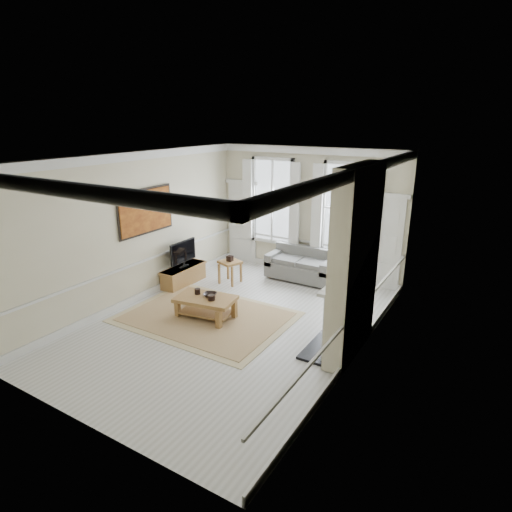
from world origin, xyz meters
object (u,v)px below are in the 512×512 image
Objects in this scene: side_table at (230,265)px; coffee_table at (206,301)px; sofa at (302,266)px; tv_stand at (184,275)px.

coffee_table is at bearing -70.14° from side_table.
tv_stand is (-2.44, -1.89, -0.12)m from sofa.
tv_stand is (-0.98, -0.68, -0.25)m from side_table.
side_table is 0.46× the size of coffee_table.
coffee_table is at bearing -103.68° from sofa.
coffee_table is 1.03× the size of tv_stand.
side_table is 0.47× the size of tv_stand.
sofa is at bearing 39.52° from side_table.
coffee_table and tv_stand have the same top height.
side_table is at bearing 34.94° from tv_stand.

